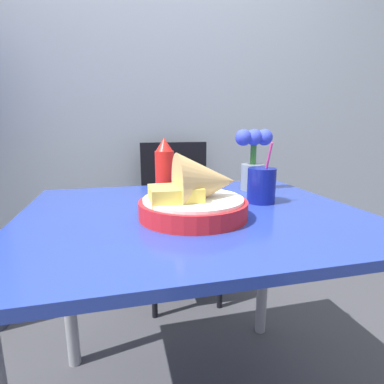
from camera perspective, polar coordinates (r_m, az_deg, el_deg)
wall_window at (r=1.95m, az=-8.21°, el=21.50°), size 7.00×0.06×2.60m
dining_table at (r=0.92m, az=0.18°, el=-10.28°), size 0.98×0.82×0.75m
chair_far_window at (r=1.78m, az=-2.84°, el=-2.47°), size 0.40×0.40×0.89m
food_basket at (r=0.81m, az=1.16°, el=-0.64°), size 0.30×0.30×0.18m
ketchup_bottle at (r=1.02m, az=-5.23°, el=4.29°), size 0.06×0.06×0.21m
drink_cup at (r=0.99m, az=13.08°, el=1.04°), size 0.09×0.09×0.19m
flower_vase at (r=1.18m, az=11.56°, el=6.32°), size 0.15×0.09×0.23m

